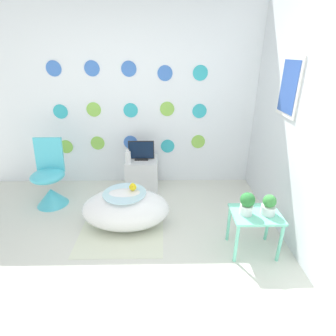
{
  "coord_description": "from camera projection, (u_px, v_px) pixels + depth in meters",
  "views": [
    {
      "loc": [
        0.47,
        -1.58,
        1.88
      ],
      "look_at": [
        0.51,
        1.04,
        0.72
      ],
      "focal_mm": 28.0,
      "sensor_mm": 36.0,
      "label": 1
    }
  ],
  "objects": [
    {
      "name": "chair",
      "position": [
        50.0,
        185.0,
        3.44
      ],
      "size": [
        0.42,
        0.42,
        0.88
      ],
      "color": "#4CC6DB",
      "rests_on": "ground_plane"
    },
    {
      "name": "bathtub",
      "position": [
        126.0,
        209.0,
        2.99
      ],
      "size": [
        1.0,
        0.59,
        0.47
      ],
      "color": "white",
      "rests_on": "ground_plane"
    },
    {
      "name": "wall_back_dotted",
      "position": [
        130.0,
        97.0,
        3.67
      ],
      "size": [
        4.55,
        0.05,
        2.6
      ],
      "color": "white",
      "rests_on": "ground_plane"
    },
    {
      "name": "potted_plant_left",
      "position": [
        247.0,
        203.0,
        2.48
      ],
      "size": [
        0.14,
        0.14,
        0.23
      ],
      "color": "white",
      "rests_on": "side_table"
    },
    {
      "name": "rug",
      "position": [
        121.0,
        235.0,
        2.93
      ],
      "size": [
        0.94,
        0.74,
        0.01
      ],
      "color": "silver",
      "rests_on": "ground_plane"
    },
    {
      "name": "vase",
      "position": [
        128.0,
        157.0,
        3.6
      ],
      "size": [
        0.08,
        0.08,
        0.2
      ],
      "color": "white",
      "rests_on": "tv_cabinet"
    },
    {
      "name": "ground_plane",
      "position": [
        109.0,
        296.0,
        2.2
      ],
      "size": [
        12.0,
        12.0,
        0.0
      ],
      "primitive_type": "plane",
      "color": "silver"
    },
    {
      "name": "side_table",
      "position": [
        255.0,
        220.0,
        2.57
      ],
      "size": [
        0.47,
        0.37,
        0.45
      ],
      "color": "#72D8B7",
      "rests_on": "ground_plane"
    },
    {
      "name": "rubber_duck",
      "position": [
        133.0,
        187.0,
        2.9
      ],
      "size": [
        0.08,
        0.09,
        0.1
      ],
      "color": "yellow",
      "rests_on": "bathtub"
    },
    {
      "name": "potted_plant_right",
      "position": [
        269.0,
        205.0,
        2.5
      ],
      "size": [
        0.14,
        0.14,
        0.2
      ],
      "color": "white",
      "rests_on": "side_table"
    },
    {
      "name": "tv",
      "position": [
        141.0,
        151.0,
        3.72
      ],
      "size": [
        0.36,
        0.12,
        0.28
      ],
      "color": "black",
      "rests_on": "tv_cabinet"
    },
    {
      "name": "tv_cabinet",
      "position": [
        142.0,
        174.0,
        3.87
      ],
      "size": [
        0.45,
        0.43,
        0.46
      ],
      "color": "silver",
      "rests_on": "ground_plane"
    },
    {
      "name": "wall_right",
      "position": [
        292.0,
        113.0,
        2.69
      ],
      "size": [
        0.06,
        3.17,
        2.6
      ],
      "color": "silver",
      "rests_on": "ground_plane"
    }
  ]
}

